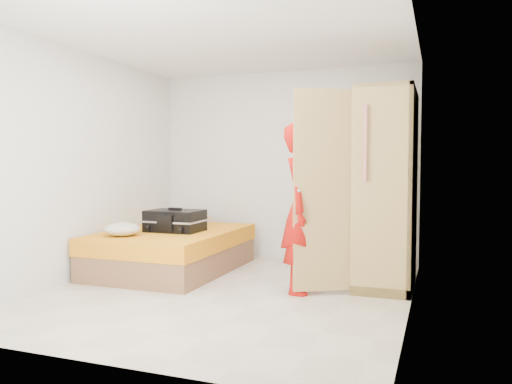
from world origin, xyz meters
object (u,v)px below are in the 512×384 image
(suitcase, at_px, (175,221))
(round_cushion, at_px, (122,229))
(person, at_px, (303,208))
(bed, at_px, (173,250))
(wardrobe, at_px, (382,194))

(suitcase, distance_m, round_cushion, 0.67)
(person, bearing_deg, bed, 79.97)
(wardrobe, bearing_deg, suitcase, -176.15)
(wardrobe, xyz_separation_m, suitcase, (-2.44, -0.16, -0.37))
(person, bearing_deg, wardrobe, -49.25)
(bed, relative_size, wardrobe, 0.96)
(bed, bearing_deg, person, -13.87)
(bed, height_order, person, person)
(bed, distance_m, wardrobe, 2.62)
(bed, bearing_deg, wardrobe, 2.41)
(person, relative_size, round_cushion, 4.34)
(bed, distance_m, round_cushion, 0.76)
(bed, xyz_separation_m, suitcase, (0.07, -0.06, 0.38))
(bed, xyz_separation_m, person, (1.78, -0.44, 0.62))
(suitcase, bearing_deg, round_cushion, -122.11)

